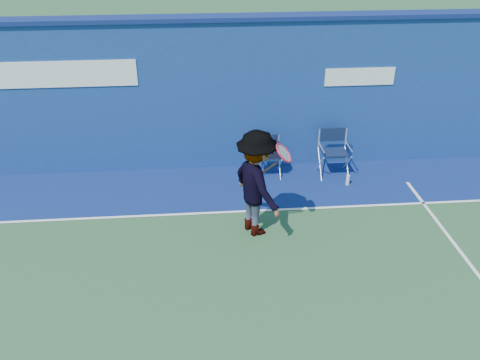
{
  "coord_description": "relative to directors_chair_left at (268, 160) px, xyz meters",
  "views": [
    {
      "loc": [
        0.41,
        -4.55,
        4.97
      ],
      "look_at": [
        1.01,
        2.6,
        1.0
      ],
      "focal_mm": 38.0,
      "sensor_mm": 36.0,
      "label": 1
    }
  ],
  "objects": [
    {
      "name": "ground",
      "position": [
        -1.74,
        -4.56,
        -0.35
      ],
      "size": [
        80.0,
        80.0,
        0.0
      ],
      "primitive_type": "plane",
      "color": "#2B512F",
      "rests_on": "ground"
    },
    {
      "name": "stadium_wall",
      "position": [
        -1.75,
        0.64,
        1.2
      ],
      "size": [
        24.0,
        0.5,
        3.08
      ],
      "color": "navy",
      "rests_on": "ground"
    },
    {
      "name": "out_of_bounds_strip",
      "position": [
        -1.74,
        -0.46,
        -0.35
      ],
      "size": [
        24.0,
        1.8,
        0.01
      ],
      "primitive_type": "cube",
      "color": "navy",
      "rests_on": "ground"
    },
    {
      "name": "court_lines",
      "position": [
        -1.74,
        -3.96,
        -0.34
      ],
      "size": [
        24.0,
        12.0,
        0.01
      ],
      "color": "white",
      "rests_on": "out_of_bounds_strip"
    },
    {
      "name": "directors_chair_left",
      "position": [
        0.0,
        0.0,
        0.0
      ],
      "size": [
        0.49,
        0.45,
        0.83
      ],
      "color": "silver",
      "rests_on": "ground"
    },
    {
      "name": "directors_chair_right",
      "position": [
        1.34,
        -0.07,
        -0.06
      ],
      "size": [
        0.56,
        0.5,
        0.94
      ],
      "color": "silver",
      "rests_on": "ground"
    },
    {
      "name": "water_bottle",
      "position": [
        1.53,
        -0.53,
        -0.24
      ],
      "size": [
        0.07,
        0.07,
        0.22
      ],
      "primitive_type": "cylinder",
      "color": "silver",
      "rests_on": "ground"
    },
    {
      "name": "tennis_player",
      "position": [
        -0.45,
        -1.96,
        0.57
      ],
      "size": [
        1.14,
        1.36,
        1.84
      ],
      "color": "#EA4738",
      "rests_on": "ground"
    }
  ]
}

